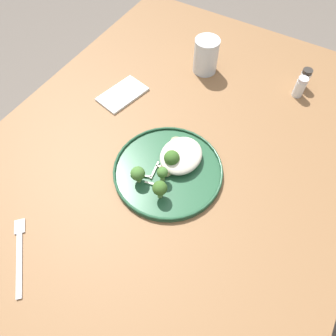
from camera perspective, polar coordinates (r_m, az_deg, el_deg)
ground at (r=1.53m, az=0.05°, el=-14.25°), size 6.00×6.00×0.00m
wooden_dining_table at (r=0.93m, az=0.08°, el=-0.95°), size 1.40×1.00×0.74m
dinner_plate at (r=0.83m, az=0.00°, el=-0.43°), size 0.29×0.29×0.02m
noodle_bed at (r=0.83m, az=2.39°, el=2.28°), size 0.13×0.11×0.04m
seared_scallop_front_small at (r=0.84m, az=2.01°, el=1.81°), size 0.03×0.03×0.01m
seared_scallop_large_seared at (r=0.83m, az=0.01°, el=1.57°), size 0.02×0.02×0.01m
seared_scallop_left_edge at (r=0.87m, az=1.57°, el=4.65°), size 0.03×0.03×0.02m
seared_scallop_tilted_round at (r=0.82m, az=-0.44°, el=-0.40°), size 0.03×0.03×0.01m
seared_scallop_right_edge at (r=0.84m, az=0.89°, el=2.79°), size 0.03×0.03×0.02m
seared_scallop_rear_pale at (r=0.86m, az=4.58°, el=3.79°), size 0.03×0.03×0.01m
broccoli_floret_left_leaning at (r=0.81m, az=0.69°, el=1.76°), size 0.04×0.04×0.06m
broccoli_floret_center_pile at (r=0.76m, az=-1.49°, el=-3.76°), size 0.04×0.04×0.06m
broccoli_floret_near_rim at (r=0.79m, az=-5.49°, el=-1.08°), size 0.04×0.04×0.05m
broccoli_floret_tall_stalk at (r=0.78m, az=-1.02°, el=-0.94°), size 0.03×0.03×0.05m
onion_sliver_long_sliver at (r=0.80m, az=-2.73°, el=-2.93°), size 0.02×0.05×0.00m
onion_sliver_pale_crescent at (r=0.82m, az=-2.46°, el=-0.38°), size 0.06×0.01×0.00m
onion_sliver_curled_piece at (r=0.82m, az=-4.95°, el=-1.36°), size 0.03×0.05×0.00m
onion_sliver_short_strip at (r=0.83m, az=-0.24°, el=0.34°), size 0.03×0.05×0.00m
water_glass at (r=1.09m, az=6.86°, el=19.28°), size 0.08×0.08×0.11m
dinner_fork at (r=0.81m, az=-25.36°, el=-13.84°), size 0.15×0.14×0.00m
folded_napkin at (r=1.03m, az=-8.27°, el=13.11°), size 0.17×0.12×0.01m
salt_shaker at (r=1.08m, az=22.85°, el=13.41°), size 0.03×0.03×0.07m
pepper_shaker at (r=1.11m, az=23.51°, el=14.67°), size 0.03×0.03×0.07m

